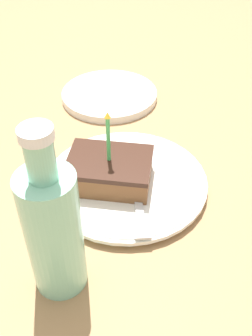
% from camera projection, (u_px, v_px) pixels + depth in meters
% --- Properties ---
extents(ground_plane, '(2.40, 2.40, 0.04)m').
position_uv_depth(ground_plane, '(132.00, 189.00, 0.68)').
color(ground_plane, '#9E754C').
rests_on(ground_plane, ground).
extents(plate, '(0.27, 0.27, 0.02)m').
position_uv_depth(plate, '(126.00, 182.00, 0.65)').
color(plate, white).
rests_on(plate, ground_plane).
extents(cake_slice, '(0.10, 0.13, 0.13)m').
position_uv_depth(cake_slice, '(109.00, 170.00, 0.63)').
color(cake_slice, brown).
rests_on(cake_slice, plate).
extents(fork, '(0.16, 0.05, 0.00)m').
position_uv_depth(fork, '(139.00, 204.00, 0.60)').
color(fork, silver).
rests_on(fork, plate).
extents(bottle, '(0.07, 0.07, 0.24)m').
position_uv_depth(bottle, '(53.00, 229.00, 0.46)').
color(bottle, '#8CD1B2').
rests_on(bottle, ground_plane).
extents(side_plate, '(0.21, 0.21, 0.02)m').
position_uv_depth(side_plate, '(110.00, 95.00, 0.87)').
color(side_plate, white).
rests_on(side_plate, ground_plane).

